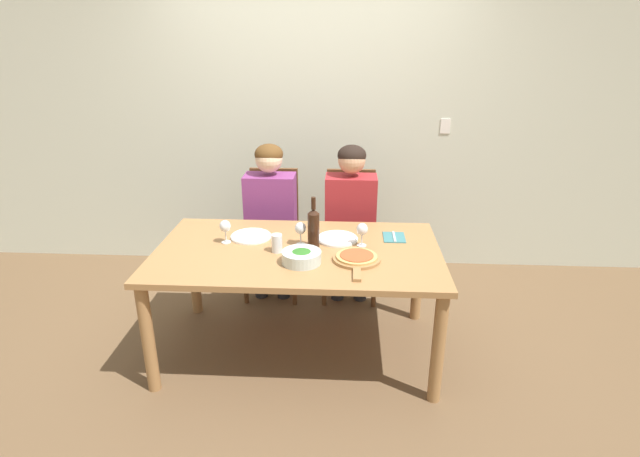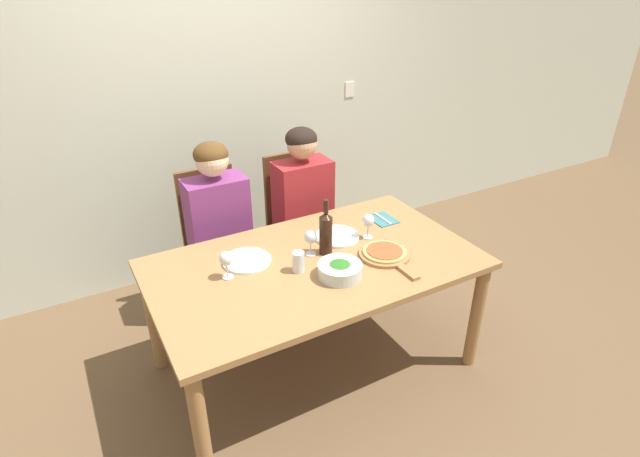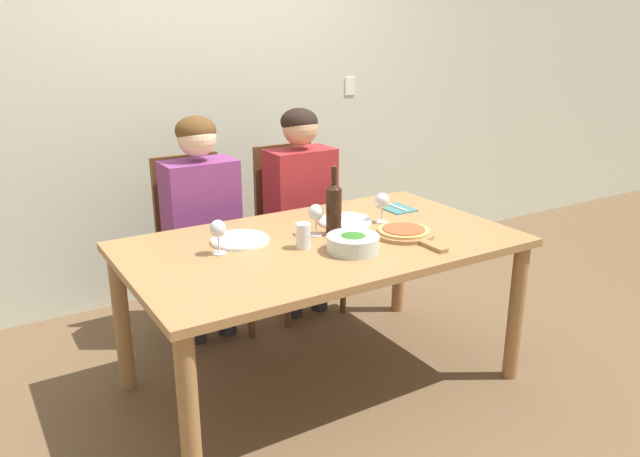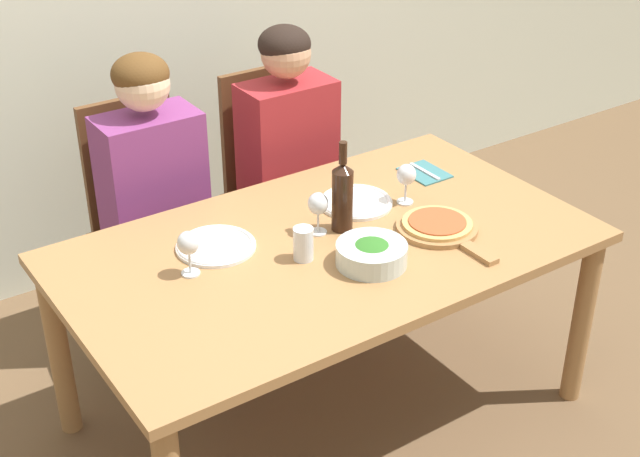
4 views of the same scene
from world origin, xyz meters
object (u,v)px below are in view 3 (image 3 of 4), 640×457
at_px(pizza_on_board, 405,233).
at_px(chair_right, 293,224).
at_px(person_man, 302,193).
at_px(dinner_plate_left, 240,240).
at_px(fork_on_napkin, 397,208).
at_px(chair_left, 197,241).
at_px(dinner_plate_right, 345,221).
at_px(broccoli_bowl, 353,243).
at_px(wine_glass_left, 218,230).
at_px(water_tumbler, 303,236).
at_px(wine_bottle, 334,207).
at_px(wine_glass_centre, 316,214).
at_px(person_woman, 202,209).
at_px(wine_glass_right, 382,202).

bearing_deg(pizza_on_board, chair_right, 91.97).
bearing_deg(person_man, chair_right, 90.00).
relative_size(dinner_plate_left, fork_on_napkin, 1.47).
height_order(chair_left, dinner_plate_right, chair_left).
height_order(broccoli_bowl, wine_glass_left, wine_glass_left).
xyz_separation_m(person_man, dinner_plate_left, (-0.65, -0.57, 0.00)).
bearing_deg(chair_right, chair_left, 180.00).
height_order(dinner_plate_right, water_tumbler, water_tumbler).
bearing_deg(dinner_plate_left, pizza_on_board, -25.30).
xyz_separation_m(chair_right, dinner_plate_right, (-0.09, -0.70, 0.22)).
distance_m(wine_bottle, wine_glass_left, 0.56).
bearing_deg(fork_on_napkin, wine_glass_centre, -165.73).
bearing_deg(dinner_plate_left, wine_glass_left, -145.93).
relative_size(person_woman, fork_on_napkin, 6.76).
distance_m(pizza_on_board, fork_on_napkin, 0.45).
distance_m(person_man, wine_glass_centre, 0.75).
relative_size(person_man, wine_glass_centre, 8.06).
distance_m(chair_left, person_woman, 0.25).
xyz_separation_m(person_man, wine_glass_left, (-0.79, -0.66, 0.10)).
bearing_deg(dinner_plate_left, wine_bottle, -16.98).
xyz_separation_m(person_man, pizza_on_board, (0.03, -0.89, 0.01)).
height_order(dinner_plate_right, fork_on_napkin, dinner_plate_right).
height_order(wine_bottle, broccoli_bowl, wine_bottle).
bearing_deg(fork_on_napkin, water_tumbler, -160.04).
xyz_separation_m(chair_right, pizza_on_board, (0.03, -1.01, 0.23)).
height_order(wine_glass_left, wine_glass_right, same).
height_order(wine_bottle, wine_glass_right, wine_bottle).
height_order(chair_left, chair_right, same).
xyz_separation_m(chair_right, wine_bottle, (-0.23, -0.81, 0.34)).
bearing_deg(chair_left, pizza_on_board, -57.52).
distance_m(chair_right, broccoli_bowl, 1.12).
height_order(wine_glass_left, water_tumbler, wine_glass_left).
height_order(person_man, water_tumbler, person_man).
height_order(wine_glass_left, fork_on_napkin, wine_glass_left).
bearing_deg(wine_glass_left, wine_glass_right, -0.20).
bearing_deg(fork_on_napkin, broccoli_bowl, -143.97).
xyz_separation_m(chair_left, water_tumbler, (0.16, -0.90, 0.27)).
bearing_deg(broccoli_bowl, chair_left, 107.11).
bearing_deg(chair_right, wine_glass_centre, -111.62).
relative_size(pizza_on_board, wine_glass_right, 2.78).
xyz_separation_m(wine_bottle, dinner_plate_left, (-0.42, 0.13, -0.12)).
bearing_deg(person_woman, chair_right, 10.99).
distance_m(chair_right, wine_glass_right, 0.85).
xyz_separation_m(chair_left, wine_glass_right, (0.68, -0.79, 0.31)).
height_order(chair_right, wine_glass_right, chair_right).
xyz_separation_m(wine_glass_centre, fork_on_napkin, (0.60, 0.15, -0.10)).
xyz_separation_m(person_woman, broccoli_bowl, (0.32, -0.93, 0.03)).
xyz_separation_m(dinner_plate_left, dinner_plate_right, (0.56, -0.01, 0.00)).
distance_m(chair_right, water_tumbler, 1.04).
xyz_separation_m(wine_bottle, pizza_on_board, (0.27, -0.20, -0.11)).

